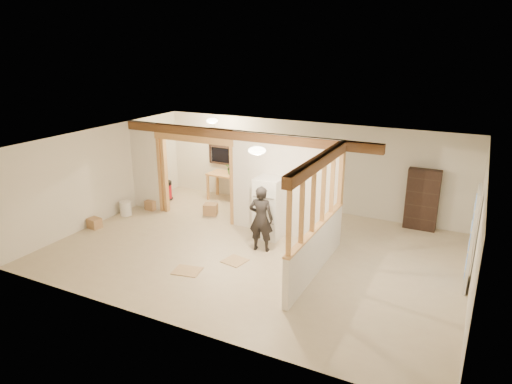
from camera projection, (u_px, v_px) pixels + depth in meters
The scene contains 30 objects.
floor at pixel (255, 250), 10.51m from camera, with size 9.00×6.50×0.01m, color #C1AF8F.
ceiling at pixel (255, 144), 9.73m from camera, with size 9.00×6.50×0.01m, color white.
wall_back at pixel (307, 166), 12.88m from camera, with size 9.00×0.01×2.50m, color silver.
wall_front at pixel (164, 257), 7.35m from camera, with size 9.00×0.01×2.50m, color silver.
wall_left at pixel (103, 174), 12.03m from camera, with size 0.01×6.50×2.50m, color silver.
wall_right at pixel (478, 235), 8.20m from camera, with size 0.01×6.50×2.50m, color silver.
partition_left_stub at pixel (146, 166), 12.86m from camera, with size 0.90×0.12×2.50m, color white.
partition_center at pixel (285, 186), 11.05m from camera, with size 2.80×0.12×2.50m, color white.
doorway_frame at pixel (195, 178), 12.21m from camera, with size 2.46×0.14×2.20m, color tan.
header_beam_back at pixel (241, 136), 11.21m from camera, with size 7.00×0.18×0.22m, color brown.
header_beam_right at pixel (320, 161), 8.75m from camera, with size 0.18×3.30×0.22m, color brown.
pony_wall at pixel (316, 251), 9.33m from camera, with size 0.12×3.20×1.00m, color white.
stud_partition at pixel (318, 197), 8.97m from camera, with size 0.14×3.20×1.32m, color tan.
window_back at pixel (225, 147), 13.83m from camera, with size 1.12×0.10×1.10m, color black.
french_door at pixel (472, 239), 8.65m from camera, with size 0.12×0.86×2.00m, color white.
ceiling_dome_main at pixel (257, 151), 9.18m from camera, with size 0.36×0.36×0.16m, color #FFEABF.
ceiling_dome_util at pixel (212, 121), 12.76m from camera, with size 0.32×0.32×0.14m, color #FFEABF.
hanging_bulb at pixel (215, 137), 12.04m from camera, with size 0.07×0.07×0.07m, color #FFD88C.
refrigerator at pixel (269, 208), 11.00m from camera, with size 0.62×0.60×1.51m, color white.
woman at pixel (261, 219), 10.29m from camera, with size 0.56×0.37×1.54m, color black.
work_table at pixel (229, 187), 13.77m from camera, with size 1.30×0.65×0.82m, color tan.
potted_plant at pixel (232, 168), 13.55m from camera, with size 0.36×0.31×0.40m, color #346F2C.
shop_vac at pixel (165, 190), 13.85m from camera, with size 0.44×0.44×0.58m, color #AE0B14.
bookshelf at pixel (422, 200), 11.49m from camera, with size 0.79×0.26×1.58m, color black.
bucket at pixel (126, 208), 12.59m from camera, with size 0.31×0.31×0.40m, color silver.
box_util_a at pixel (211, 209), 12.66m from camera, with size 0.36×0.31×0.31m, color #A97D52.
box_util_b at pixel (152, 205), 13.07m from camera, with size 0.29×0.29×0.27m, color #A97D52.
box_front at pixel (94, 223), 11.74m from camera, with size 0.32×0.26×0.26m, color #A97D52.
floor_panel_near at pixel (235, 261), 9.97m from camera, with size 0.47×0.47×0.02m, color tan.
floor_panel_far at pixel (187, 271), 9.53m from camera, with size 0.56×0.45×0.02m, color tan.
Camera 1 is at (4.31, -8.55, 4.53)m, focal length 32.00 mm.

